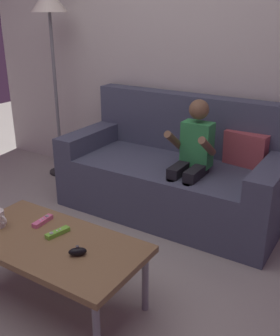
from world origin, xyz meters
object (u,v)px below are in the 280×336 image
object	(u,v)px
couch	(176,174)
game_remote_pink_far_corner	(43,221)
coffee_table	(52,247)
game_remote_lime_near_edge	(58,233)
floor_lamp	(50,16)
nunchuk_black	(78,251)
person_seated_on_couch	(191,157)

from	to	relation	value
couch	game_remote_pink_far_corner	size ratio (longest dim) A/B	12.11
coffee_table	couch	bearing A→B (deg)	88.31
game_remote_lime_near_edge	game_remote_pink_far_corner	bearing A→B (deg)	162.63
coffee_table	game_remote_pink_far_corner	world-z (taller)	game_remote_pink_far_corner
game_remote_lime_near_edge	floor_lamp	xyz separation A→B (m)	(-1.26, 1.37, 1.07)
coffee_table	floor_lamp	size ratio (longest dim) A/B	0.59
coffee_table	game_remote_pink_far_corner	size ratio (longest dim) A/B	7.05
nunchuk_black	game_remote_pink_far_corner	size ratio (longest dim) A/B	0.68
nunchuk_black	game_remote_pink_far_corner	distance (m)	0.40
nunchuk_black	floor_lamp	bearing A→B (deg)	135.36
game_remote_pink_far_corner	couch	bearing A→B (deg)	80.16
coffee_table	game_remote_lime_near_edge	bearing A→B (deg)	103.21
game_remote_lime_near_edge	nunchuk_black	bearing A→B (deg)	-22.40
game_remote_lime_near_edge	floor_lamp	bearing A→B (deg)	132.62
game_remote_pink_far_corner	nunchuk_black	bearing A→B (deg)	-20.31
couch	nunchuk_black	size ratio (longest dim) A/B	17.80
nunchuk_black	game_remote_pink_far_corner	xyz separation A→B (m)	(-0.38, 0.14, -0.01)
person_seated_on_couch	nunchuk_black	size ratio (longest dim) A/B	9.77
couch	floor_lamp	xyz separation A→B (m)	(-1.31, 0.09, 1.16)
coffee_table	nunchuk_black	xyz separation A→B (m)	(0.20, -0.03, 0.06)
person_seated_on_couch	coffee_table	size ratio (longest dim) A/B	0.94
person_seated_on_couch	game_remote_lime_near_edge	world-z (taller)	person_seated_on_couch
game_remote_pink_far_corner	floor_lamp	xyz separation A→B (m)	(-1.10, 1.32, 1.07)
couch	nunchuk_black	world-z (taller)	couch
couch	coffee_table	xyz separation A→B (m)	(-0.04, -1.34, 0.05)
floor_lamp	game_remote_lime_near_edge	bearing A→B (deg)	-47.38
game_remote_lime_near_edge	nunchuk_black	xyz separation A→B (m)	(0.22, -0.09, 0.01)
couch	coffee_table	distance (m)	1.34
couch	person_seated_on_couch	bearing A→B (deg)	-40.92
game_remote_lime_near_edge	floor_lamp	world-z (taller)	floor_lamp
person_seated_on_couch	nunchuk_black	distance (m)	1.19
nunchuk_black	game_remote_pink_far_corner	bearing A→B (deg)	159.69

